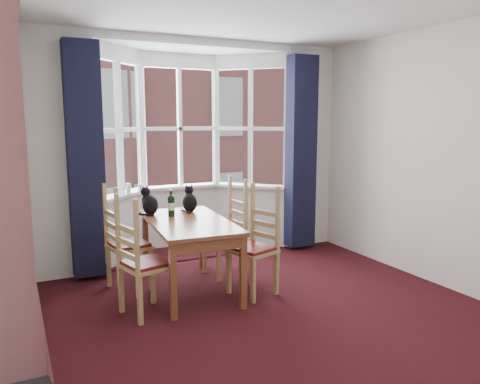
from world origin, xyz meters
TOP-DOWN VIEW (x-y plane):
  - floor at (0.00, 0.00)m, footprint 4.50×4.50m
  - wall_left at (-2.00, 0.00)m, footprint 0.00×4.50m
  - wall_right at (2.00, 0.00)m, footprint 0.00×4.50m
  - wall_back_pier_left at (-1.65, 2.25)m, footprint 0.70×0.12m
  - wall_back_pier_right at (1.65, 2.25)m, footprint 0.70×0.12m
  - bay_window at (0.00, 2.75)m, footprint 2.76×0.94m
  - curtain_left at (-1.42, 2.07)m, footprint 0.38×0.22m
  - curtain_right at (1.42, 2.07)m, footprint 0.38×0.22m
  - dining_table at (-0.53, 1.22)m, footprint 0.89×1.52m
  - chair_left_near at (-1.19, 0.79)m, footprint 0.49×0.51m
  - chair_left_far at (-1.18, 1.53)m, footprint 0.45×0.47m
  - chair_right_near at (0.10, 0.84)m, footprint 0.51×0.52m
  - chair_right_far at (0.09, 1.51)m, footprint 0.43×0.45m
  - cat_left at (-0.81, 1.70)m, footprint 0.24×0.28m
  - cat_right at (-0.35, 1.67)m, footprint 0.21×0.26m
  - wine_bottle at (-0.63, 1.50)m, footprint 0.08×0.08m
  - candle_tall at (-0.84, 2.60)m, footprint 0.06×0.06m
  - candle_short at (-0.68, 2.63)m, footprint 0.06×0.06m
  - street at (0.00, 32.25)m, footprint 80.00×80.00m
  - tenement_building at (0.00, 14.01)m, footprint 18.40×7.80m

SIDE VIEW (x-z plane):
  - street at x=0.00m, z-range -6.00..-6.00m
  - floor at x=0.00m, z-range 0.00..0.00m
  - chair_left_near at x=-1.19m, z-range 0.01..0.93m
  - chair_left_far at x=-1.18m, z-range 0.01..0.93m
  - chair_right_near at x=0.10m, z-range 0.01..0.93m
  - chair_right_far at x=0.09m, z-range 0.01..0.93m
  - dining_table at x=-0.53m, z-range 0.29..1.05m
  - cat_right at x=-0.35m, z-range 0.72..1.04m
  - cat_left at x=-0.81m, z-range 0.72..1.05m
  - wine_bottle at x=-0.63m, z-range 0.74..1.04m
  - candle_short at x=-0.68m, z-range 0.87..0.98m
  - candle_tall at x=-0.84m, z-range 0.87..1.00m
  - curtain_left at x=-1.42m, z-range 0.05..2.65m
  - curtain_right at x=1.42m, z-range 0.05..2.65m
  - wall_left at x=-2.00m, z-range -0.85..3.65m
  - wall_right at x=2.00m, z-range -0.85..3.65m
  - wall_back_pier_left at x=-1.65m, z-range 0.00..2.80m
  - wall_back_pier_right at x=1.65m, z-range 0.00..2.80m
  - bay_window at x=0.00m, z-range 0.00..2.80m
  - tenement_building at x=0.00m, z-range -6.00..9.20m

